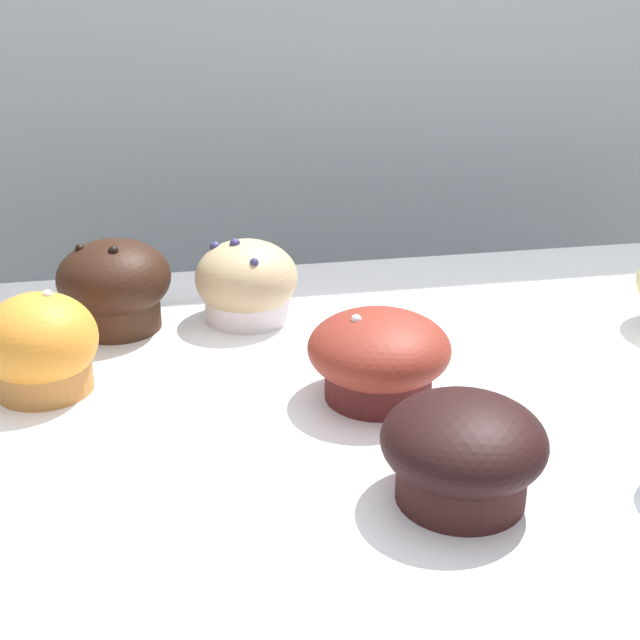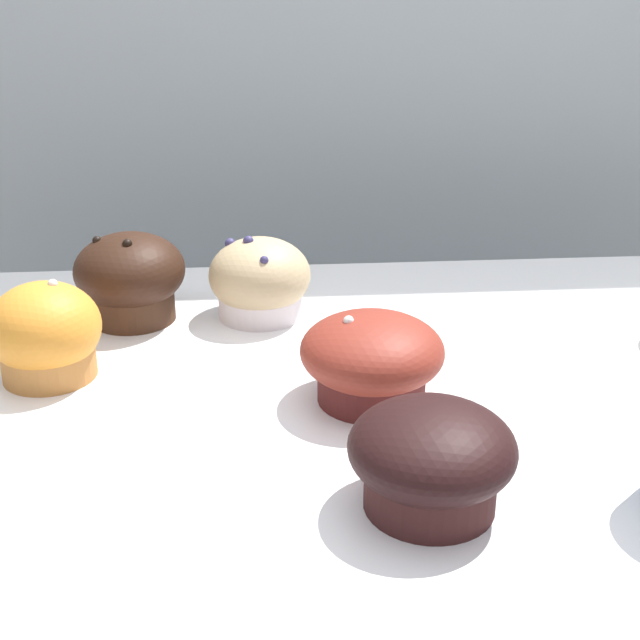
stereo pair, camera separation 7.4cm
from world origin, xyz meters
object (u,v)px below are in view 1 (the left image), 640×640
Objects in this scene: muffin_back_left at (463,450)px; muffin_front_right at (247,283)px; muffin_back_center at (379,357)px; muffin_back_right at (40,347)px; muffin_front_left at (115,285)px.

muffin_back_left is 1.10× the size of muffin_front_right.
muffin_back_center is at bearing -64.61° from muffin_front_right.
muffin_back_left is at bearing -36.33° from muffin_back_right.
muffin_back_right is at bearing 166.55° from muffin_back_center.
muffin_front_right is 0.86× the size of muffin_back_center.
muffin_back_right reaches higher than muffin_back_center.
muffin_front_right is at bearing 107.81° from muffin_back_left.
muffin_front_right is at bearing 33.18° from muffin_back_right.
muffin_back_right reaches higher than muffin_back_left.
muffin_back_left is 0.35m from muffin_back_right.
muffin_front_right is (0.18, 0.12, -0.00)m from muffin_back_right.
muffin_back_right is at bearing -115.48° from muffin_front_left.
muffin_back_left is 1.03× the size of muffin_front_left.
muffin_front_right is 0.20m from muffin_back_center.
muffin_back_left is 0.40m from muffin_front_left.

